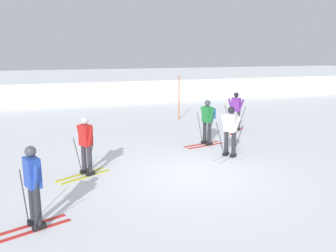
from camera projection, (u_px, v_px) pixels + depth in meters
name	position (u px, v px, depth m)	size (l,w,h in m)	color
ground_plane	(193.00, 175.00, 10.10)	(120.00, 120.00, 0.00)	white
far_snow_ridge	(101.00, 86.00, 27.64)	(80.00, 9.21, 1.47)	white
skier_red	(86.00, 144.00, 9.91)	(1.58, 1.09, 1.71)	gold
skier_green	(208.00, 120.00, 13.15)	(1.64, 0.98, 1.71)	red
skier_purple	(236.00, 110.00, 15.53)	(1.44, 1.34, 1.71)	red
skier_blue	(33.00, 185.00, 6.91)	(1.63, 0.95, 1.71)	red
skier_white	(231.00, 129.00, 11.65)	(1.54, 1.19, 1.71)	silver
trail_marker_pole	(179.00, 98.00, 17.92)	(0.05, 0.05, 2.31)	#C65614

